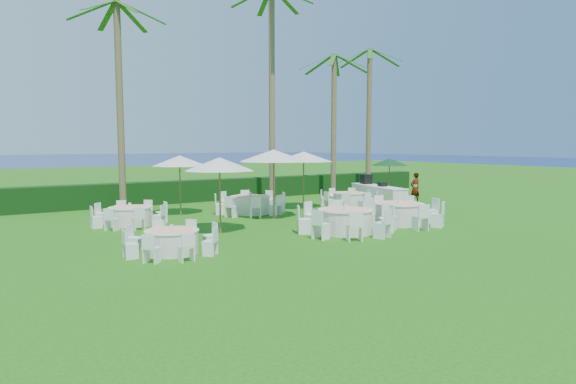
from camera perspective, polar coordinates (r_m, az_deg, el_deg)
name	(u,v)px	position (r m, az deg, el deg)	size (l,w,h in m)	color
ground	(314,236)	(16.89, 3.14, -5.22)	(120.00, 120.00, 0.00)	#205A0F
hedge	(188,191)	(27.35, -11.77, 0.10)	(34.00, 1.00, 1.20)	black
ocean	(33,160)	(115.88, -28.02, 3.39)	(260.00, 260.00, 0.00)	#07124C
banquet_table_a	(172,241)	(14.56, -13.60, -5.65)	(2.76, 2.76, 0.85)	silver
banquet_table_b	(345,220)	(17.49, 6.81, -3.35)	(3.44, 3.44, 1.04)	silver
banquet_table_c	(399,213)	(19.74, 13.04, -2.45)	(3.44, 3.44, 1.03)	silver
banquet_table_d	(130,215)	(20.04, -18.21, -2.66)	(2.91, 2.91, 0.89)	silver
banquet_table_e	(250,204)	(22.34, -4.50, -1.45)	(3.21, 3.21, 0.98)	silver
banquet_table_f	(349,199)	(24.91, 7.23, -0.84)	(2.93, 2.93, 0.90)	silver
umbrella_a	(220,164)	(17.27, -8.12, 3.29)	(2.57, 2.57, 2.73)	brown
umbrella_b	(274,156)	(20.52, -1.72, 4.33)	(3.01, 3.01, 2.97)	brown
umbrella_c	(180,161)	(22.15, -12.73, 3.63)	(2.54, 2.54, 2.70)	brown
umbrella_d	(304,157)	(23.71, 1.86, 4.21)	(2.86, 2.86, 2.84)	brown
umbrella_green	(390,162)	(28.54, 11.94, 3.50)	(2.15, 2.15, 2.39)	brown
buffet_table	(377,194)	(26.00, 10.55, -0.29)	(1.85, 4.44, 1.55)	silver
staff_person	(415,188)	(26.75, 14.83, 0.43)	(0.61, 0.40, 1.68)	gray
palm_b	(120,98)	(24.30, -19.33, 10.50)	(4.18, 4.39, 9.81)	brown
palm_c	(272,88)	(26.31, -1.92, 12.25)	(4.27, 4.36, 11.46)	brown
palm_d	(334,119)	(29.48, 5.44, 8.62)	(4.33, 4.30, 8.56)	brown
palm_e	(369,115)	(31.84, 9.57, 9.01)	(4.36, 4.27, 9.28)	brown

